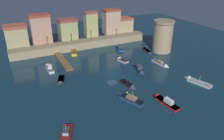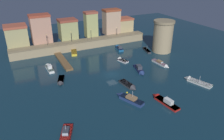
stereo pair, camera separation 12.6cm
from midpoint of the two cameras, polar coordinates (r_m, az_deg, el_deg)
The scene contains 23 objects.
ground_plane at distance 58.05m, azimuth 0.05°, elevation -1.20°, with size 129.04×129.04×0.00m, color #112D3D.
quay_wall at distance 77.46m, azimuth -7.71°, elevation 6.78°, with size 48.41×3.90×2.95m.
old_town_backdrop at distance 79.18m, azimuth -10.58°, elevation 10.95°, with size 46.23×6.17×9.62m.
fortress_tower at distance 74.69m, azimuth 13.35°, elevation 8.72°, with size 6.89×6.89×10.56m.
pier_dock at distance 67.38m, azimuth -12.76°, elevation 2.35°, with size 2.04×14.35×0.70m.
quay_lamp_0 at distance 73.56m, azimuth -16.86°, elevation 8.06°, with size 0.32×0.32×3.63m.
quay_lamp_1 at distance 75.24m, azimuth -10.70°, elevation 9.07°, with size 0.32×0.32×3.58m.
quay_lamp_2 at distance 77.40m, azimuth -5.53°, elevation 9.83°, with size 0.32×0.32×3.53m.
quay_lamp_3 at distance 81.57m, azimuth 1.36°, elevation 10.56°, with size 0.32×0.32×3.06m.
moored_boat_0 at distance 76.22m, azimuth 1.80°, elevation 5.88°, with size 2.47×5.59×1.89m.
moored_boat_1 at distance 59.91m, azimuth 7.41°, elevation 0.00°, with size 3.04×6.79×1.99m.
moored_boat_2 at distance 52.21m, azimuth 4.79°, elevation -4.21°, with size 2.44×5.98×1.63m.
moored_boat_3 at distance 66.56m, azimuth 2.45°, elevation 2.67°, with size 2.74×4.51×1.55m.
moored_boat_4 at distance 63.35m, azimuth -16.28°, elevation 0.65°, with size 1.63×6.51×1.95m.
moored_boat_5 at distance 55.43m, azimuth -13.30°, elevation -2.85°, with size 3.00×5.21×1.32m.
moored_boat_6 at distance 47.86m, azimuth 13.48°, elevation -7.80°, with size 2.41×7.51×1.96m.
moored_boat_7 at distance 65.23m, azimuth 13.02°, elevation 1.60°, with size 1.70×7.16×1.38m.
moored_boat_8 at distance 74.15m, azimuth -10.00°, elevation 4.90°, with size 3.35×6.79×1.66m.
moored_boat_9 at distance 38.24m, azimuth -12.18°, elevation -17.34°, with size 4.21×6.51×2.81m.
moored_boat_10 at distance 47.19m, azimuth 4.37°, elevation -7.46°, with size 4.22×7.13×3.08m.
moored_boat_11 at distance 58.11m, azimuth 20.97°, elevation -2.70°, with size 3.93×7.44×2.73m.
moored_boat_12 at distance 75.88m, azimuth 9.01°, elevation 5.37°, with size 2.61×6.40×2.15m.
mooring_buoy_0 at distance 50.03m, azimuth 4.08°, elevation -6.01°, with size 0.46×0.46×0.46m, color yellow.
Camera 2 is at (-23.03, -46.41, 26.17)m, focal length 34.58 mm.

